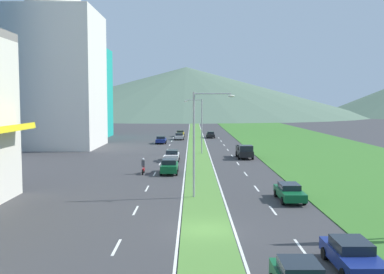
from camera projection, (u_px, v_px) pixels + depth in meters
ground_plane at (206, 230)px, 27.83m from camera, size 600.00×600.00×0.00m
grass_median at (196, 143)px, 87.65m from camera, size 3.20×240.00×0.06m
grass_verge_right at (301, 143)px, 87.65m from camera, size 24.00×240.00×0.06m
lane_dash_left_2 at (116, 247)px, 24.60m from camera, size 0.16×2.80×0.01m
lane_dash_left_3 at (135, 210)px, 32.95m from camera, size 0.16×2.80×0.01m
lane_dash_left_4 at (147, 188)px, 41.31m from camera, size 0.16×2.80×0.01m
lane_dash_left_5 at (154, 174)px, 49.66m from camera, size 0.16×2.80×0.01m
lane_dash_left_6 at (160, 164)px, 58.01m from camera, size 0.16×2.80×0.01m
lane_dash_left_7 at (164, 156)px, 66.37m from camera, size 0.16×2.80×0.01m
lane_dash_left_8 at (167, 150)px, 74.72m from camera, size 0.16×2.80×0.01m
lane_dash_left_9 at (169, 145)px, 83.07m from camera, size 0.16×2.80×0.01m
lane_dash_left_10 at (172, 141)px, 91.43m from camera, size 0.16×2.80×0.01m
lane_dash_left_11 at (173, 138)px, 99.78m from camera, size 0.16×2.80×0.01m
lane_dash_right_2 at (300, 247)px, 24.60m from camera, size 0.16×2.80×0.01m
lane_dash_right_3 at (273, 210)px, 32.96m from camera, size 0.16×2.80×0.01m
lane_dash_right_4 at (256, 188)px, 41.31m from camera, size 0.16×2.80×0.01m
lane_dash_right_5 at (246, 174)px, 49.66m from camera, size 0.16×2.80×0.01m
lane_dash_right_6 at (238, 164)px, 58.02m from camera, size 0.16×2.80×0.01m
lane_dash_right_7 at (232, 156)px, 66.37m from camera, size 0.16×2.80×0.01m
lane_dash_right_8 at (228, 150)px, 74.73m from camera, size 0.16×2.80×0.01m
lane_dash_right_9 at (224, 145)px, 83.08m from camera, size 0.16×2.80×0.01m
lane_dash_right_10 at (221, 141)px, 91.43m from camera, size 0.16×2.80×0.01m
lane_dash_right_11 at (219, 138)px, 99.79m from camera, size 0.16×2.80×0.01m
edge_line_median_left at (188, 143)px, 87.65m from camera, size 0.16×240.00×0.01m
edge_line_median_right at (205, 143)px, 87.65m from camera, size 0.16×240.00×0.01m
domed_building at (54, 64)px, 78.33m from camera, size 15.42×15.42×34.79m
midrise_colored at (74, 93)px, 100.02m from camera, size 14.76×14.76×20.11m
hill_far_left at (84, 96)px, 297.13m from camera, size 158.57×158.57×24.46m
hill_far_center at (186, 91)px, 269.53m from camera, size 213.17×213.17×29.19m
street_lamp_near at (199, 136)px, 37.00m from camera, size 3.47×0.28×8.87m
street_lamp_mid at (200, 122)px, 68.59m from camera, size 2.82×0.28×8.49m
car_0 at (161, 140)px, 85.97m from camera, size 1.99×4.17×1.45m
car_1 at (172, 155)px, 60.68m from camera, size 1.97×4.57×1.50m
car_2 at (289, 192)px, 36.19m from camera, size 1.92×4.73×1.39m
car_3 at (179, 136)px, 94.90m from camera, size 1.95×4.13×1.46m
car_4 at (352, 255)px, 21.22m from camera, size 2.01×4.64×1.43m
car_5 at (180, 133)px, 103.41m from camera, size 1.91×4.11×1.46m
car_6 at (210, 135)px, 99.91m from camera, size 1.86×4.44×1.41m
car_7 at (169, 166)px, 49.93m from camera, size 1.95×4.57×1.64m
pickup_truck_0 at (245, 152)px, 63.34m from camera, size 2.18×5.40×2.00m
motorcycle_rider at (143, 167)px, 49.67m from camera, size 0.36×2.00×1.80m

